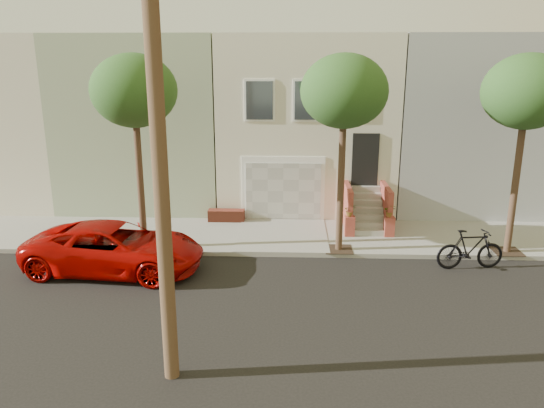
{
  "coord_description": "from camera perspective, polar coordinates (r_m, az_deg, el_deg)",
  "views": [
    {
      "loc": [
        -0.59,
        -12.58,
        6.32
      ],
      "look_at": [
        -1.18,
        3.0,
        1.94
      ],
      "focal_mm": 34.78,
      "sensor_mm": 36.0,
      "label": 1
    }
  ],
  "objects": [
    {
      "name": "ground",
      "position": [
        14.09,
        4.41,
        -11.02
      ],
      "size": [
        90.0,
        90.0,
        0.0
      ],
      "primitive_type": "plane",
      "color": "black",
      "rests_on": "ground"
    },
    {
      "name": "tree_right",
      "position": [
        17.97,
        25.89,
        10.76
      ],
      "size": [
        2.7,
        2.57,
        6.3
      ],
      "color": "#2D2116",
      "rests_on": "sidewalk"
    },
    {
      "name": "tree_mid",
      "position": [
        16.59,
        7.83,
        11.87
      ],
      "size": [
        2.7,
        2.57,
        6.3
      ],
      "color": "#2D2116",
      "rests_on": "sidewalk"
    },
    {
      "name": "pickup_truck",
      "position": [
        16.66,
        -16.63,
        -4.58
      ],
      "size": [
        5.5,
        2.9,
        1.48
      ],
      "primitive_type": "imported",
      "rotation": [
        0.0,
        0.0,
        1.48
      ],
      "color": "#A60603",
      "rests_on": "ground"
    },
    {
      "name": "house_row",
      "position": [
        23.92,
        3.61,
        9.24
      ],
      "size": [
        33.1,
        11.7,
        7.0
      ],
      "color": "beige",
      "rests_on": "sidewalk"
    },
    {
      "name": "motorcycle",
      "position": [
        17.27,
        20.68,
        -4.61
      ],
      "size": [
        2.15,
        0.83,
        1.26
      ],
      "primitive_type": "imported",
      "rotation": [
        0.0,
        0.0,
        1.69
      ],
      "color": "black",
      "rests_on": "ground"
    },
    {
      "name": "sidewalk",
      "position": [
        18.99,
        3.83,
        -3.55
      ],
      "size": [
        40.0,
        3.7,
        0.15
      ],
      "primitive_type": "cube",
      "color": "#99978B",
      "rests_on": "ground"
    },
    {
      "name": "tree_left",
      "position": [
        17.22,
        -14.71,
        11.65
      ],
      "size": [
        2.7,
        2.57,
        6.3
      ],
      "color": "#2D2116",
      "rests_on": "sidewalk"
    }
  ]
}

